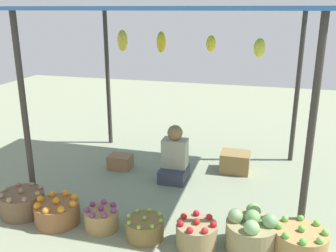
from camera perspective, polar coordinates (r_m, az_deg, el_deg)
name	(u,v)px	position (r m, az deg, el deg)	size (l,w,h in m)	color
ground_plane	(179,179)	(5.30, 1.64, -8.07)	(14.00, 14.00, 0.00)	gray
market_stall_structure	(180,21)	(4.79, 1.82, 15.74)	(3.36, 2.58, 2.30)	#38332D
vendor_person	(174,159)	(5.18, 0.99, -5.05)	(0.36, 0.44, 0.78)	#363C4B
basket_potatoes	(23,203)	(4.73, -21.25, -10.83)	(0.50, 0.50, 0.32)	brown
basket_oranges	(57,212)	(4.43, -16.49, -12.43)	(0.49, 0.49, 0.30)	brown
basket_purple_onions	(102,218)	(4.22, -10.08, -13.68)	(0.37, 0.37, 0.28)	#9D7C4A
basket_limes	(145,228)	(4.03, -3.57, -15.23)	(0.40, 0.40, 0.25)	brown
basket_red_apples	(196,234)	(3.89, 4.35, -16.12)	(0.41, 0.41, 0.31)	#947F55
basket_cabbages	(252,233)	(3.90, 12.59, -15.57)	(0.51, 0.51, 0.43)	#95895C
basket_green_apples	(300,244)	(3.92, 19.43, -16.58)	(0.50, 0.50, 0.35)	#A6844D
wooden_crate_near_vendor	(120,162)	(5.64, -7.27, -5.41)	(0.34, 0.26, 0.21)	#906743
wooden_crate_stacked_rear	(235,162)	(5.57, 10.15, -5.41)	(0.41, 0.35, 0.29)	olive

